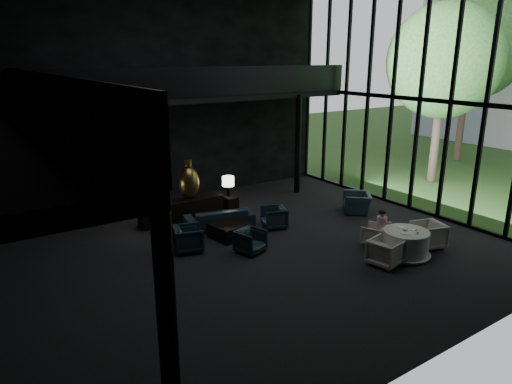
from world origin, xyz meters
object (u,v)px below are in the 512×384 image
lounge_armchair_south (250,241)px  child (382,220)px  window_armchair (357,200)px  table_lamp_left (144,197)px  dining_chair_north (375,235)px  bronze_urn (189,182)px  dining_chair_east (428,233)px  dining_chair_west (385,251)px  dining_table (405,245)px  table_lamp_right (228,182)px  console (191,209)px  lounge_armchair_east (274,216)px  side_table_right (231,203)px  side_table_left (148,220)px  sofa (219,214)px  lounge_armchair_west (188,237)px  coffee_table (229,230)px

lounge_armchair_south → child: size_ratio=1.10×
window_armchair → table_lamp_left: bearing=-71.9°
dining_chair_north → table_lamp_left: bearing=-67.9°
bronze_urn → dining_chair_east: size_ratio=1.49×
dining_chair_west → bronze_urn: bearing=11.8°
dining_table → table_lamp_left: bearing=129.8°
table_lamp_right → dining_table: (2.04, -6.35, -0.71)m
console → table_lamp_left: table_lamp_left is taller
lounge_armchair_east → table_lamp_right: bearing=-154.1°
table_lamp_right → lounge_armchair_east: 2.57m
side_table_right → window_armchair: 4.61m
bronze_urn → child: 6.52m
lounge_armchair_south → dining_table: size_ratio=0.50×
side_table_left → dining_table: size_ratio=0.39×
sofa → dining_table: 5.86m
lounge_armchair_west → window_armchair: 6.59m
lounge_armchair_east → window_armchair: bearing=102.6°
lounge_armchair_east → dining_chair_east: size_ratio=0.84×
sofa → coffee_table: (-0.17, -0.90, -0.25)m
window_armchair → dining_chair_north: size_ratio=1.76×
lounge_armchair_west → lounge_armchair_east: size_ratio=1.13×
side_table_right → lounge_armchair_east: (0.28, -2.33, 0.13)m
side_table_left → sofa: bearing=-32.9°
lounge_armchair_east → lounge_armchair_west: bearing=-67.9°
coffee_table → child: bearing=-41.2°
side_table_left → table_lamp_left: (0.00, 0.14, 0.75)m
table_lamp_right → coffee_table: 2.88m
lounge_armchair_east → child: child is taller
dining_chair_east → dining_chair_west: size_ratio=1.10×
side_table_left → side_table_right: size_ratio=1.09×
side_table_left → sofa: 2.37m
lounge_armchair_south → lounge_armchair_west: bearing=125.7°
bronze_urn → window_armchair: size_ratio=1.27×
console → lounge_armchair_south: (0.15, -3.53, -0.00)m
window_armchair → dining_chair_east: size_ratio=1.17×
console → window_armchair: (5.30, -2.69, 0.10)m
dining_chair_north → dining_table: bearing=73.4°
side_table_left → coffee_table: 2.84m
coffee_table → lounge_armchair_south: bearing=-92.8°
lounge_armchair_west → dining_chair_west: (4.00, -3.80, -0.02)m
side_table_left → table_lamp_right: size_ratio=0.76×
side_table_left → dining_chair_north: dining_chair_north is taller
side_table_right → lounge_armchair_east: lounge_armchair_east is taller
dining_table → dining_chair_east: bearing=1.6°
sofa → console: bearing=-61.1°
lounge_armchair_east → dining_chair_north: 3.29m
dining_chair_west → lounge_armchair_south: bearing=32.1°
lounge_armchair_east → dining_chair_west: dining_chair_west is taller
child → lounge_armchair_east: bearing=-58.7°
table_lamp_left → lounge_armchair_west: table_lamp_left is taller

